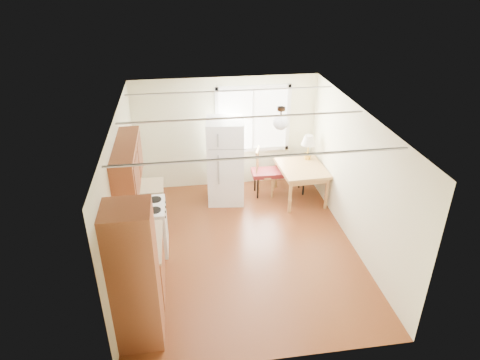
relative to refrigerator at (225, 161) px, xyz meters
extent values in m
cube|color=#542411|center=(0.10, -1.78, -0.91)|extent=(4.60, 5.60, 0.12)
cube|color=white|center=(0.10, -1.78, 1.59)|extent=(4.60, 5.60, 0.12)
cube|color=#FCFCCA|center=(0.10, 0.72, 0.34)|extent=(4.60, 0.10, 2.50)
cube|color=#FCFCCA|center=(0.10, -4.28, 0.34)|extent=(4.60, 0.10, 2.50)
cube|color=#FCFCCA|center=(-1.90, -1.78, 0.34)|extent=(0.10, 5.60, 2.50)
cube|color=#FCFCCA|center=(2.10, -1.78, 0.34)|extent=(0.10, 5.60, 2.50)
cube|color=brown|center=(-1.60, -3.63, 0.14)|extent=(0.60, 0.60, 2.10)
cube|color=brown|center=(-1.60, -2.63, -0.48)|extent=(0.60, 1.10, 0.86)
cube|color=tan|center=(-1.59, -2.63, -0.03)|extent=(0.62, 1.14, 0.04)
cube|color=white|center=(-1.57, -1.58, -0.46)|extent=(0.65, 0.76, 0.90)
cube|color=brown|center=(-1.60, -0.83, -0.48)|extent=(0.60, 0.60, 0.86)
cube|color=brown|center=(-1.73, -1.93, 0.94)|extent=(0.33, 1.60, 0.70)
cube|color=white|center=(0.70, 0.71, 0.64)|extent=(1.50, 0.02, 1.35)
cylinder|color=#312016|center=(0.80, -1.38, 1.55)|extent=(0.14, 0.14, 0.06)
cylinder|color=#312016|center=(0.80, -1.38, 1.45)|extent=(0.03, 0.03, 0.16)
sphere|color=white|center=(0.80, -1.38, 1.31)|extent=(0.26, 0.26, 0.26)
cube|color=white|center=(0.00, 0.00, 0.00)|extent=(0.83, 0.83, 1.82)
cube|color=gray|center=(0.00, -0.37, 0.43)|extent=(0.75, 0.02, 0.02)
cube|color=gray|center=(-0.19, -0.39, 0.18)|extent=(0.03, 0.03, 1.09)
cube|color=maroon|center=(1.20, 0.10, -0.39)|extent=(1.23, 0.48, 0.09)
cylinder|color=black|center=(0.69, -0.07, -0.67)|extent=(0.04, 0.04, 0.47)
cylinder|color=black|center=(1.71, -0.07, -0.67)|extent=(0.04, 0.04, 0.47)
cylinder|color=black|center=(0.69, 0.27, -0.67)|extent=(0.04, 0.04, 0.47)
cylinder|color=black|center=(1.71, 0.27, -0.67)|extent=(0.04, 0.04, 0.47)
cube|color=#AC7B42|center=(1.60, -0.18, -0.17)|extent=(0.98, 1.27, 0.06)
cube|color=#AC7B42|center=(1.60, -0.18, -0.25)|extent=(0.87, 1.17, 0.10)
cylinder|color=#AC7B42|center=(1.23, -0.74, -0.55)|extent=(0.07, 0.07, 0.71)
cylinder|color=#AC7B42|center=(2.02, -0.71, -0.55)|extent=(0.07, 0.07, 0.71)
cylinder|color=#AC7B42|center=(1.18, 0.35, -0.55)|extent=(0.07, 0.07, 0.71)
cylinder|color=#AC7B42|center=(1.97, 0.39, -0.55)|extent=(0.07, 0.07, 0.71)
cylinder|color=#AC7B42|center=(0.89, 0.10, -0.43)|extent=(0.47, 0.47, 0.05)
cylinder|color=#AC7B42|center=(0.70, -0.01, -0.67)|extent=(0.04, 0.04, 0.48)
cylinder|color=#AC7B42|center=(1.00, -0.10, -0.67)|extent=(0.04, 0.04, 0.48)
cylinder|color=#AC7B42|center=(0.79, 0.30, -0.67)|extent=(0.04, 0.04, 0.48)
cylinder|color=#AC7B42|center=(1.09, 0.21, -0.67)|extent=(0.04, 0.04, 0.48)
cylinder|color=gold|center=(1.82, 0.15, -0.07)|extent=(0.15, 0.15, 0.13)
cylinder|color=gold|center=(1.82, 0.15, 0.09)|extent=(0.03, 0.03, 0.21)
cone|color=silver|center=(1.82, 0.15, 0.31)|extent=(0.32, 0.32, 0.21)
cube|color=black|center=(-1.62, -2.51, 0.03)|extent=(0.22, 0.26, 0.09)
cube|color=black|center=(-1.62, -2.61, 0.23)|extent=(0.20, 0.08, 0.31)
cylinder|color=black|center=(-1.62, -2.45, 0.14)|extent=(0.15, 0.15, 0.13)
cylinder|color=red|center=(-1.64, -2.39, 0.07)|extent=(0.11, 0.11, 0.16)
sphere|color=red|center=(-1.64, -2.39, 0.18)|extent=(0.06, 0.06, 0.06)
camera|label=1|loc=(-0.89, -8.06, 3.81)|focal=32.00mm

